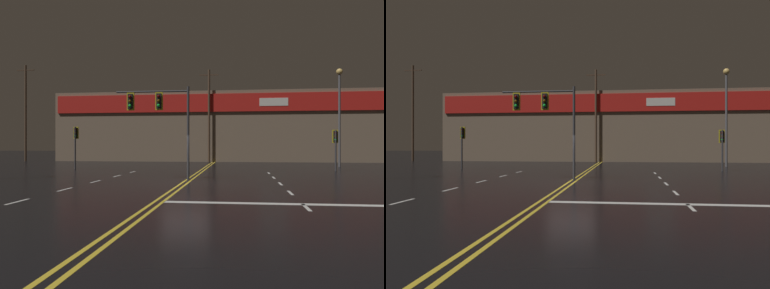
{
  "view_description": "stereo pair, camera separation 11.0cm",
  "coord_description": "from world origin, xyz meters",
  "views": [
    {
      "loc": [
        2.72,
        -19.36,
        1.98
      ],
      "look_at": [
        0.0,
        2.93,
        2.0
      ],
      "focal_mm": 35.0,
      "sensor_mm": 36.0,
      "label": 1
    },
    {
      "loc": [
        2.83,
        -19.35,
        1.98
      ],
      "look_at": [
        0.0,
        2.93,
        2.0
      ],
      "focal_mm": 35.0,
      "sensor_mm": 36.0,
      "label": 2
    }
  ],
  "objects": [
    {
      "name": "streetlight_far_right",
      "position": [
        11.83,
        15.62,
        5.7
      ],
      "size": [
        0.56,
        0.56,
        8.86
      ],
      "color": "#59595E",
      "rests_on": "ground"
    },
    {
      "name": "utility_pole_row",
      "position": [
        -1.84,
        23.47,
        5.65
      ],
      "size": [
        45.96,
        0.26,
        11.71
      ],
      "color": "#4C3828",
      "rests_on": "ground"
    },
    {
      "name": "traffic_signal_median",
      "position": [
        -1.68,
        1.04,
        3.95
      ],
      "size": [
        4.15,
        0.36,
        5.2
      ],
      "color": "#38383D",
      "rests_on": "ground"
    },
    {
      "name": "building_backdrop",
      "position": [
        0.0,
        28.93,
        4.17
      ],
      "size": [
        38.79,
        10.23,
        8.31
      ],
      "color": "#7A6651",
      "rests_on": "ground"
    },
    {
      "name": "traffic_signal_corner_northwest",
      "position": [
        -10.48,
        9.93,
        2.55
      ],
      "size": [
        0.42,
        0.36,
        3.47
      ],
      "color": "#38383D",
      "rests_on": "ground"
    },
    {
      "name": "road_markings",
      "position": [
        0.92,
        -1.25,
        0.0
      ],
      "size": [
        14.5,
        60.0,
        0.01
      ],
      "color": "gold",
      "rests_on": "ground"
    },
    {
      "name": "ground_plane",
      "position": [
        0.0,
        0.0,
        0.0
      ],
      "size": [
        200.0,
        200.0,
        0.0
      ],
      "primitive_type": "plane",
      "color": "black"
    },
    {
      "name": "traffic_signal_corner_northeast",
      "position": [
        10.05,
        9.91,
        2.28
      ],
      "size": [
        0.42,
        0.36,
        3.12
      ],
      "color": "#38383D",
      "rests_on": "ground"
    }
  ]
}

